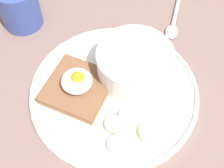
{
  "coord_description": "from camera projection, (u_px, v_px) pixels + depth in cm",
  "views": [
    {
      "loc": [
        -0.34,
        27.63,
        45.85
      ],
      "look_at": [
        0.0,
        0.0,
        5.0
      ],
      "focal_mm": 50.0,
      "sensor_mm": 36.0,
      "label": 1
    }
  ],
  "objects": [
    {
      "name": "ground_plane",
      "position": [
        112.0,
        97.0,
        0.53
      ],
      "size": [
        120.0,
        120.0,
        2.0
      ],
      "primitive_type": "cube",
      "color": "#7A6058",
      "rests_on": "ground"
    },
    {
      "name": "plate",
      "position": [
        112.0,
        92.0,
        0.51
      ],
      "size": [
        27.67,
        27.67,
        1.6
      ],
      "color": "silver",
      "rests_on": "ground_plane"
    },
    {
      "name": "oatmeal_bowl",
      "position": [
        132.0,
        63.0,
        0.5
      ],
      "size": [
        12.52,
        12.52,
        5.68
      ],
      "color": "white",
      "rests_on": "plate"
    },
    {
      "name": "toast_slice",
      "position": [
        76.0,
        86.0,
        0.5
      ],
      "size": [
        13.02,
        13.02,
        1.55
      ],
      "color": "brown",
      "rests_on": "plate"
    },
    {
      "name": "poached_egg",
      "position": [
        75.0,
        80.0,
        0.49
      ],
      "size": [
        4.99,
        4.98,
        3.09
      ],
      "color": "white",
      "rests_on": "toast_slice"
    },
    {
      "name": "banana_slice_front",
      "position": [
        127.0,
        118.0,
        0.47
      ],
      "size": [
        4.47,
        4.48,
        1.36
      ],
      "color": "#EEF0C0",
      "rests_on": "plate"
    },
    {
      "name": "banana_slice_left",
      "position": [
        108.0,
        125.0,
        0.47
      ],
      "size": [
        3.76,
        3.78,
        1.24
      ],
      "color": "beige",
      "rests_on": "plate"
    },
    {
      "name": "banana_slice_back",
      "position": [
        146.0,
        133.0,
        0.46
      ],
      "size": [
        2.98,
        2.86,
        1.49
      ],
      "color": "beige",
      "rests_on": "plate"
    },
    {
      "name": "banana_slice_right",
      "position": [
        115.0,
        145.0,
        0.45
      ],
      "size": [
        3.87,
        3.8,
        1.42
      ],
      "color": "beige",
      "rests_on": "plate"
    },
    {
      "name": "coffee_mug",
      "position": [
        18.0,
        5.0,
        0.58
      ],
      "size": [
        7.46,
        10.73,
        8.03
      ],
      "color": "#394E95",
      "rests_on": "ground_plane"
    },
    {
      "name": "spoon",
      "position": [
        172.0,
        21.0,
        0.61
      ],
      "size": [
        4.69,
        12.55,
        0.8
      ],
      "color": "silver",
      "rests_on": "ground_plane"
    }
  ]
}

